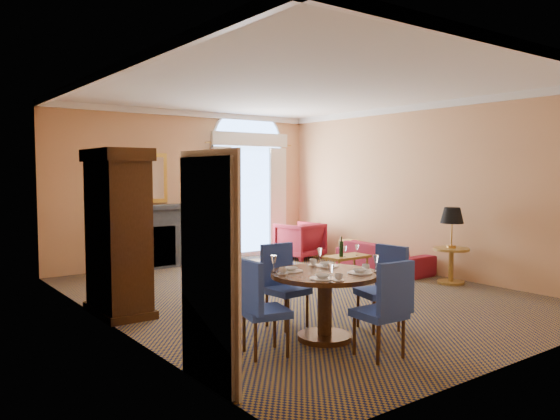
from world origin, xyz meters
TOP-DOWN VIEW (x-y plane):
  - ground at (0.00, 0.00)m, footprint 7.50×7.50m
  - room_envelope at (-0.03, 0.67)m, footprint 6.04×7.52m
  - armoire at (-2.72, 0.50)m, footprint 0.64×1.13m
  - dining_table at (-1.24, -2.02)m, footprint 1.24×1.24m
  - dining_chair_north at (-1.27, -1.24)m, footprint 0.49×0.49m
  - dining_chair_south at (-1.16, -2.89)m, footprint 0.49×0.50m
  - dining_chair_east at (-0.34, -2.11)m, footprint 0.55×0.55m
  - dining_chair_west at (-2.18, -2.04)m, footprint 0.55×0.55m
  - sofa at (2.55, 0.55)m, footprint 0.78×1.93m
  - armchair at (2.23, 2.76)m, footprint 0.98×1.00m
  - coffee_table at (1.47, 0.45)m, footprint 0.82×0.46m
  - side_table at (2.60, -0.95)m, footprint 0.62×0.62m

SIDE VIEW (x-z plane):
  - ground at x=0.00m, z-range 0.00..0.00m
  - sofa at x=2.55m, z-range 0.00..0.56m
  - coffee_table at x=1.47m, z-range 0.01..0.79m
  - armchair at x=2.23m, z-range 0.00..0.81m
  - dining_table at x=-1.24m, z-range 0.09..1.07m
  - dining_chair_north at x=-1.27m, z-range 0.07..1.09m
  - dining_chair_south at x=-1.16m, z-range 0.07..1.09m
  - dining_chair_east at x=-0.34m, z-range 0.07..1.09m
  - dining_chair_west at x=-2.18m, z-range 0.07..1.09m
  - side_table at x=2.60m, z-range 0.19..1.48m
  - armoire at x=-2.72m, z-range -0.04..2.19m
  - room_envelope at x=-0.03m, z-range 0.78..4.23m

